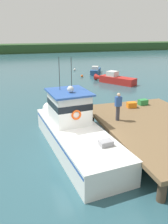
% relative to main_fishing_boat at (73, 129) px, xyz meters
% --- Properties ---
extents(ground_plane, '(200.00, 200.00, 0.00)m').
position_rel_main_fishing_boat_xyz_m(ground_plane, '(-0.14, -1.23, -1.01)').
color(ground_plane, '#2D5660').
extents(dock, '(6.00, 9.00, 1.20)m').
position_rel_main_fishing_boat_xyz_m(dock, '(4.66, -1.23, 0.07)').
color(dock, '#4C3D2D').
rests_on(dock, ground).
extents(main_fishing_boat, '(3.33, 9.93, 4.80)m').
position_rel_main_fishing_boat_xyz_m(main_fishing_boat, '(0.00, 0.00, 0.00)').
color(main_fishing_boat, white).
rests_on(main_fishing_boat, ground).
extents(crate_single_by_cleat, '(0.65, 0.51, 0.37)m').
position_rel_main_fishing_boat_xyz_m(crate_single_by_cleat, '(4.57, 1.92, 0.38)').
color(crate_single_by_cleat, orange).
rests_on(crate_single_by_cleat, dock).
extents(crate_single_far, '(0.62, 0.46, 0.38)m').
position_rel_main_fishing_boat_xyz_m(crate_single_far, '(5.64, 2.24, 0.38)').
color(crate_single_far, '#2D8442').
rests_on(crate_single_far, dock).
extents(deckhand_by_the_boat, '(0.36, 0.22, 1.63)m').
position_rel_main_fishing_boat_xyz_m(deckhand_by_the_boat, '(2.67, 0.05, 1.05)').
color(deckhand_by_the_boat, '#383842').
rests_on(deckhand_by_the_boat, dock).
extents(moored_boat_off_the_point, '(2.85, 4.29, 1.12)m').
position_rel_main_fishing_boat_xyz_m(moored_boat_off_the_point, '(8.95, 21.43, -0.62)').
color(moored_boat_off_the_point, '#285184').
rests_on(moored_boat_off_the_point, ground).
extents(moored_boat_mid_harbor, '(4.04, 5.34, 1.44)m').
position_rel_main_fishing_boat_xyz_m(moored_boat_mid_harbor, '(8.96, 14.31, -0.51)').
color(moored_boat_mid_harbor, red).
rests_on(moored_boat_mid_harbor, ground).
extents(mooring_buoy_spare_mooring, '(0.37, 0.37, 0.37)m').
position_rel_main_fishing_boat_xyz_m(mooring_buoy_spare_mooring, '(6.57, 24.68, -0.82)').
color(mooring_buoy_spare_mooring, silver).
rests_on(mooring_buoy_spare_mooring, ground).
extents(mooring_buoy_inshore, '(0.34, 0.34, 0.34)m').
position_rel_main_fishing_boat_xyz_m(mooring_buoy_inshore, '(6.18, 19.18, -0.84)').
color(mooring_buoy_inshore, '#EA5B19').
rests_on(mooring_buoy_inshore, ground).
extents(far_shoreline, '(120.00, 8.00, 2.40)m').
position_rel_main_fishing_boat_xyz_m(far_shoreline, '(-0.14, 60.77, 0.19)').
color(far_shoreline, '#284723').
rests_on(far_shoreline, ground).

